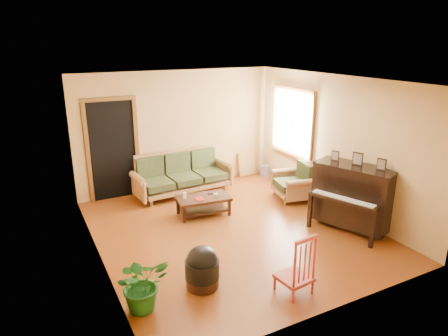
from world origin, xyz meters
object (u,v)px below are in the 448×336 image
armchair (293,180)px  footstool (202,272)px  coffee_table (203,206)px  ceramic_crock (265,171)px  piano (352,198)px  potted_plant (142,284)px  red_chair (295,263)px  sofa (183,174)px

armchair → footstool: (-2.99, -2.00, -0.19)m
coffee_table → ceramic_crock: size_ratio=3.61×
piano → footstool: 3.11m
potted_plant → armchair: bearing=28.6°
red_chair → ceramic_crock: size_ratio=3.15×
armchair → piano: bearing=-75.8°
coffee_table → armchair: 2.02m
piano → footstool: piano is taller
coffee_table → piano: (2.07, -1.72, 0.40)m
coffee_table → red_chair: 2.80m
footstool → coffee_table: bearing=65.0°
armchair → potted_plant: 4.37m
sofa → red_chair: sofa is taller
sofa → piano: piano is taller
armchair → ceramic_crock: (0.28, 1.47, -0.27)m
coffee_table → piano: piano is taller
sofa → armchair: bearing=-39.0°
potted_plant → ceramic_crock: bearing=40.9°
red_chair → potted_plant: red_chair is taller
sofa → footstool: sofa is taller
piano → footstool: size_ratio=2.82×
sofa → ceramic_crock: bearing=-0.6°
ceramic_crock → potted_plant: (-4.11, -3.56, 0.22)m
ceramic_crock → potted_plant: 5.45m
sofa → coffee_table: (-0.09, -1.22, -0.27)m
piano → red_chair: (-2.03, -1.07, -0.15)m
ceramic_crock → potted_plant: bearing=-139.1°
armchair → coffee_table: bearing=-171.8°
coffee_table → footstool: footstool is taller
piano → footstool: bearing=166.4°
coffee_table → armchair: (2.00, -0.12, 0.23)m
piano → footstool: (-3.06, -0.40, -0.36)m
coffee_table → red_chair: bearing=-89.2°
footstool → red_chair: (1.03, -0.67, 0.21)m
coffee_table → piano: size_ratio=0.75×
footstool → armchair: bearing=33.8°
potted_plant → piano: bearing=7.1°
footstool → red_chair: 1.24m
sofa → potted_plant: size_ratio=2.92×
piano → armchair: bearing=71.7°
sofa → red_chair: size_ratio=2.42×
piano → potted_plant: bearing=166.1°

